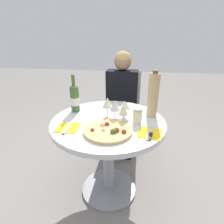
% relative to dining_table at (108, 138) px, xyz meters
% --- Properties ---
extents(ground_plane, '(12.00, 12.00, 0.00)m').
position_rel_dining_table_xyz_m(ground_plane, '(0.00, 0.00, -0.54)').
color(ground_plane, gray).
rests_on(ground_plane, ground).
extents(dining_table, '(0.86, 0.86, 0.70)m').
position_rel_dining_table_xyz_m(dining_table, '(0.00, 0.00, 0.00)').
color(dining_table, gray).
rests_on(dining_table, ground_plane).
extents(chair_behind_diner, '(0.41, 0.41, 0.91)m').
position_rel_dining_table_xyz_m(chair_behind_diner, '(0.03, 0.82, -0.11)').
color(chair_behind_diner, '#ADADB2').
rests_on(chair_behind_diner, ground_plane).
extents(seated_diner, '(0.35, 0.40, 1.15)m').
position_rel_dining_table_xyz_m(seated_diner, '(0.03, 0.68, -0.02)').
color(seated_diner, black).
rests_on(seated_diner, ground_plane).
extents(pizza_large, '(0.32, 0.32, 0.05)m').
position_rel_dining_table_xyz_m(pizza_large, '(0.03, -0.18, 0.18)').
color(pizza_large, '#DBB26B').
rests_on(pizza_large, dining_table).
extents(wine_bottle, '(0.07, 0.07, 0.31)m').
position_rel_dining_table_xyz_m(wine_bottle, '(-0.30, 0.13, 0.28)').
color(wine_bottle, '#38602D').
rests_on(wine_bottle, dining_table).
extents(tall_carafe, '(0.08, 0.08, 0.36)m').
position_rel_dining_table_xyz_m(tall_carafe, '(0.32, 0.12, 0.34)').
color(tall_carafe, tan).
rests_on(tall_carafe, dining_table).
extents(sugar_shaker, '(0.06, 0.06, 0.11)m').
position_rel_dining_table_xyz_m(sugar_shaker, '(0.22, -0.02, 0.22)').
color(sugar_shaker, silver).
rests_on(sugar_shaker, dining_table).
extents(wine_glass_back_right, '(0.08, 0.08, 0.14)m').
position_rel_dining_table_xyz_m(wine_glass_back_right, '(0.11, 0.07, 0.27)').
color(wine_glass_back_right, silver).
rests_on(wine_glass_back_right, dining_table).
extents(wine_glass_back_left, '(0.08, 0.08, 0.15)m').
position_rel_dining_table_xyz_m(wine_glass_back_left, '(-0.02, 0.07, 0.28)').
color(wine_glass_back_left, silver).
rests_on(wine_glass_back_left, dining_table).
extents(wine_glass_center, '(0.08, 0.08, 0.15)m').
position_rel_dining_table_xyz_m(wine_glass_center, '(0.05, 0.02, 0.27)').
color(wine_glass_center, silver).
rests_on(wine_glass_center, dining_table).
extents(wine_glass_front_right, '(0.07, 0.07, 0.14)m').
position_rel_dining_table_xyz_m(wine_glass_front_right, '(0.11, -0.02, 0.26)').
color(wine_glass_front_right, silver).
rests_on(wine_glass_front_right, dining_table).
extents(place_setting_left, '(0.16, 0.19, 0.01)m').
position_rel_dining_table_xyz_m(place_setting_left, '(-0.25, -0.17, 0.17)').
color(place_setting_left, yellow).
rests_on(place_setting_left, dining_table).
extents(place_setting_right, '(0.18, 0.19, 0.01)m').
position_rel_dining_table_xyz_m(place_setting_right, '(0.30, -0.16, 0.17)').
color(place_setting_right, yellow).
rests_on(place_setting_right, dining_table).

